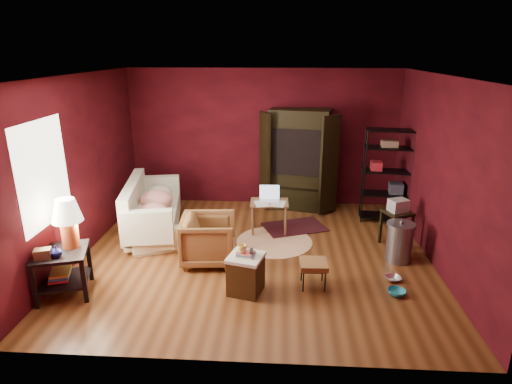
# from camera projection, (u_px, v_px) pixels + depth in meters

# --- Properties ---
(room) EXTENTS (5.54, 5.04, 2.84)m
(room) POSITION_uv_depth(u_px,v_px,m) (252.00, 171.00, 6.45)
(room) COLOR brown
(room) RESTS_ON ground
(sofa) EXTENTS (1.23, 2.05, 0.77)m
(sofa) POSITION_uv_depth(u_px,v_px,m) (151.00, 211.00, 7.67)
(sofa) COLOR beige
(sofa) RESTS_ON ground
(armchair) EXTENTS (0.80, 0.85, 0.82)m
(armchair) POSITION_uv_depth(u_px,v_px,m) (209.00, 237.00, 6.56)
(armchair) COLOR black
(armchair) RESTS_ON ground
(pet_bowl_steel) EXTENTS (0.23, 0.11, 0.22)m
(pet_bowl_steel) POSITION_uv_depth(u_px,v_px,m) (394.00, 273.00, 6.11)
(pet_bowl_steel) COLOR silver
(pet_bowl_steel) RESTS_ON ground
(pet_bowl_turquoise) EXTENTS (0.25, 0.14, 0.24)m
(pet_bowl_turquoise) POSITION_uv_depth(u_px,v_px,m) (397.00, 287.00, 5.74)
(pet_bowl_turquoise) COLOR teal
(pet_bowl_turquoise) RESTS_ON ground
(vase) EXTENTS (0.20, 0.20, 0.15)m
(vase) POSITION_uv_depth(u_px,v_px,m) (56.00, 252.00, 5.45)
(vase) COLOR #0E1046
(vase) RESTS_ON side_table
(mug) EXTENTS (0.15, 0.12, 0.13)m
(mug) POSITION_uv_depth(u_px,v_px,m) (242.00, 248.00, 5.63)
(mug) COLOR #FCDC7B
(mug) RESTS_ON hamper
(side_table) EXTENTS (0.83, 0.83, 1.31)m
(side_table) POSITION_uv_depth(u_px,v_px,m) (64.00, 238.00, 5.64)
(side_table) COLOR black
(side_table) RESTS_ON ground
(sofa_cushions) EXTENTS (1.17, 2.18, 0.87)m
(sofa_cushions) POSITION_uv_depth(u_px,v_px,m) (151.00, 210.00, 7.61)
(sofa_cushions) COLOR beige
(sofa_cushions) RESTS_ON sofa
(hamper) EXTENTS (0.54, 0.54, 0.62)m
(hamper) POSITION_uv_depth(u_px,v_px,m) (246.00, 273.00, 5.77)
(hamper) COLOR #462A10
(hamper) RESTS_ON ground
(footstool) EXTENTS (0.38, 0.38, 0.38)m
(footstool) POSITION_uv_depth(u_px,v_px,m) (314.00, 265.00, 5.89)
(footstool) COLOR black
(footstool) RESTS_ON ground
(rug_round) EXTENTS (1.44, 1.44, 0.01)m
(rug_round) POSITION_uv_depth(u_px,v_px,m) (274.00, 242.00, 7.36)
(rug_round) COLOR beige
(rug_round) RESTS_ON ground
(rug_oriental) EXTENTS (1.28, 1.08, 0.01)m
(rug_oriental) POSITION_uv_depth(u_px,v_px,m) (294.00, 227.00, 7.94)
(rug_oriental) COLOR #4C141B
(rug_oriental) RESTS_ON ground
(laptop_desk) EXTENTS (0.68, 0.55, 0.83)m
(laptop_desk) POSITION_uv_depth(u_px,v_px,m) (269.00, 205.00, 7.62)
(laptop_desk) COLOR brown
(laptop_desk) RESTS_ON ground
(tv_armoire) EXTENTS (1.57, 1.05, 2.04)m
(tv_armoire) POSITION_uv_depth(u_px,v_px,m) (299.00, 158.00, 8.64)
(tv_armoire) COLOR black
(tv_armoire) RESTS_ON ground
(wire_shelving) EXTENTS (0.90, 0.46, 1.78)m
(wire_shelving) POSITION_uv_depth(u_px,v_px,m) (387.00, 172.00, 7.98)
(wire_shelving) COLOR black
(wire_shelving) RESTS_ON ground
(small_stand) EXTENTS (0.54, 0.54, 0.82)m
(small_stand) POSITION_uv_depth(u_px,v_px,m) (398.00, 211.00, 7.04)
(small_stand) COLOR black
(small_stand) RESTS_ON ground
(trash_can) EXTENTS (0.53, 0.53, 0.67)m
(trash_can) POSITION_uv_depth(u_px,v_px,m) (399.00, 242.00, 6.62)
(trash_can) COLOR gray
(trash_can) RESTS_ON ground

